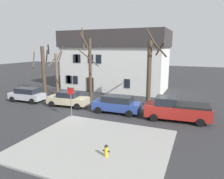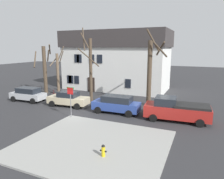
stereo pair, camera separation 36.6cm
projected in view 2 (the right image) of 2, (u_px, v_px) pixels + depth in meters
The scene contains 14 objects.
ground_plane at pixel (73, 113), 20.51m from camera, with size 120.00×120.00×0.00m, color #2D2D30.
sidewalk_slab at pixel (93, 144), 13.93m from camera, with size 9.61×8.52×0.12m, color #999993.
building_main at pixel (116, 60), 32.12m from camera, with size 15.90×7.73×8.80m.
tree_bare_near at pixel (45, 68), 28.91m from camera, with size 3.01×3.00×6.83m.
tree_bare_mid at pixel (58, 72), 28.09m from camera, with size 1.78×1.54×6.55m.
tree_bare_far at pixel (90, 68), 24.44m from camera, with size 2.66×1.77×8.65m.
tree_bare_end at pixel (150, 71), 22.60m from camera, with size 2.04×3.34×8.24m.
car_silver_wagon at pixel (28, 94), 25.11m from camera, with size 4.37×2.10×1.65m.
car_beige_sedan at pixel (68, 99), 22.97m from camera, with size 4.64×2.22×1.64m.
car_blue_wagon at pixel (116, 104), 20.57m from camera, with size 4.71×2.11×1.74m.
pickup_truck_red at pixel (176, 110), 18.40m from camera, with size 5.71×2.62×2.05m.
fire_hydrant at pixel (103, 150), 12.15m from camera, with size 0.42×0.22×0.73m.
street_sign_pole at pixel (70, 97), 18.83m from camera, with size 0.76×0.07×2.88m.
bicycle_leaning at pixel (55, 95), 26.77m from camera, with size 1.75×0.09×1.03m.
Camera 2 is at (11.48, -16.40, 6.39)m, focal length 33.44 mm.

